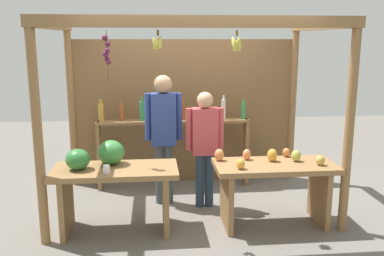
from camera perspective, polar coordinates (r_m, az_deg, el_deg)
The scene contains 7 objects.
ground_plane at distance 5.70m, azimuth -0.18°, elevation -10.16°, with size 12.00×12.00×0.00m, color slate.
market_stall at distance 5.79m, azimuth -0.64°, elevation 4.25°, with size 3.42×1.99×2.37m.
fruit_counter_left at distance 4.84m, azimuth -10.89°, elevation -6.45°, with size 1.38×0.69×1.02m.
fruit_counter_right at distance 5.02m, azimuth 10.92°, elevation -6.67°, with size 1.38×0.65×0.89m.
bottle_shelf_unit at distance 6.12m, azimuth -2.67°, elevation -0.57°, with size 2.19×0.22×1.35m.
vendor_man at distance 5.46m, azimuth -3.85°, elevation 0.10°, with size 0.48×0.23×1.70m.
vendor_woman at distance 5.36m, azimuth 1.73°, elevation -1.59°, with size 0.48×0.20×1.50m.
Camera 1 is at (-0.49, -5.26, 2.15)m, focal length 39.61 mm.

